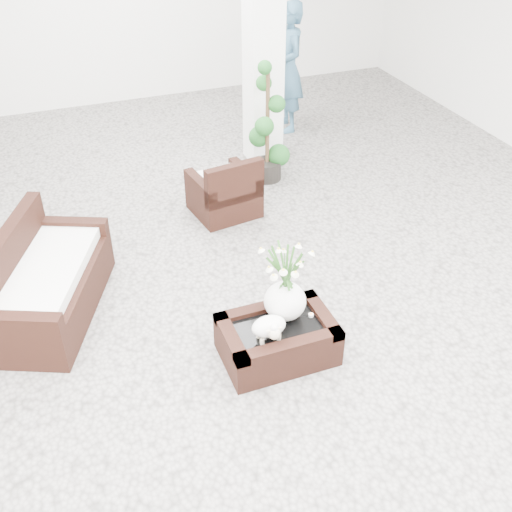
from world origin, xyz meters
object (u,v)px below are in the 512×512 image
object	(u,v)px
coffee_table	(277,341)
armchair	(224,184)
topiary	(267,123)
loveseat	(47,276)

from	to	relation	value
coffee_table	armchair	world-z (taller)	armchair
topiary	armchair	bearing A→B (deg)	-142.37
armchair	loveseat	distance (m)	2.26
coffee_table	loveseat	distance (m)	2.07
coffee_table	loveseat	xyz separation A→B (m)	(-1.65, 1.23, 0.24)
armchair	coffee_table	bearing A→B (deg)	73.61
armchair	loveseat	bearing A→B (deg)	20.59
coffee_table	loveseat	size ratio (longest dim) A/B	0.60
coffee_table	armchair	bearing A→B (deg)	82.18
coffee_table	topiary	world-z (taller)	topiary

